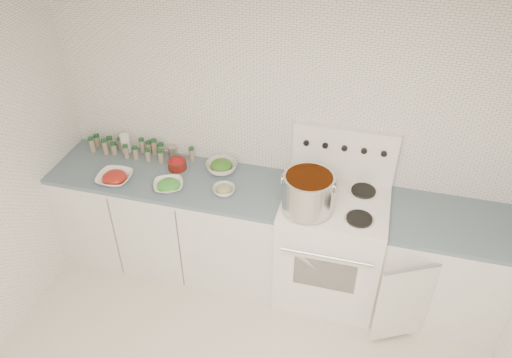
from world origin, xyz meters
The scene contains 13 objects.
room_walls centered at (0.00, 0.00, 1.56)m, with size 3.54×3.04×2.52m.
counter_left centered at (-0.82, 1.19, 0.45)m, with size 1.85×0.62×0.90m.
stove centered at (0.48, 1.19, 0.50)m, with size 0.76×0.70×1.36m.
counter_right centered at (1.30, 1.19, 0.45)m, with size 0.89×0.81×0.90m.
stock_pot centered at (0.29, 1.03, 1.09)m, with size 0.38×0.36×0.27m.
bowl_tomato centered at (-1.19, 1.02, 0.94)m, with size 0.27×0.27×0.09m.
bowl_snowpea centered at (-0.76, 1.04, 0.93)m, with size 0.29×0.29×0.07m.
bowl_broccoli centered at (-0.44, 1.36, 0.94)m, with size 0.26×0.26×0.10m.
bowl_zucchini centered at (-0.34, 1.10, 0.93)m, with size 0.20×0.20×0.07m.
bowl_pepper centered at (-0.79, 1.30, 0.94)m, with size 0.15×0.15×0.09m.
salt_canister centered at (-1.29, 1.42, 0.98)m, with size 0.08×0.08×0.16m, color white.
tin_can centered at (-0.89, 1.45, 0.95)m, with size 0.07×0.07×0.09m, color #A8A48E.
spice_cluster centered at (-1.22, 1.40, 0.96)m, with size 0.89×0.16×0.14m.
Camera 1 is at (0.63, -1.65, 3.20)m, focal length 35.00 mm.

